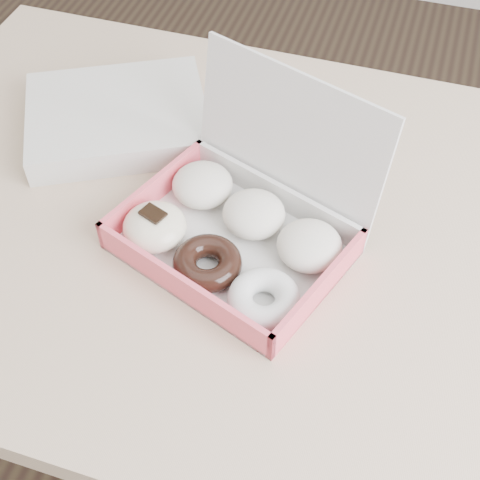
% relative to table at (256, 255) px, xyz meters
% --- Properties ---
extents(ground, '(4.00, 4.00, 0.00)m').
position_rel_table_xyz_m(ground, '(0.00, 0.00, -0.67)').
color(ground, black).
rests_on(ground, ground).
extents(table, '(1.20, 0.80, 0.75)m').
position_rel_table_xyz_m(table, '(0.00, 0.00, 0.00)').
color(table, tan).
rests_on(table, ground).
extents(donut_box, '(0.35, 0.33, 0.21)m').
position_rel_table_xyz_m(donut_box, '(-0.01, -0.05, 0.11)').
color(donut_box, silver).
rests_on(donut_box, table).
extents(newspapers, '(0.35, 0.32, 0.04)m').
position_rel_table_xyz_m(newspapers, '(-0.27, 0.12, 0.10)').
color(newspapers, silver).
rests_on(newspapers, table).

